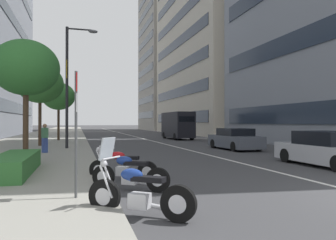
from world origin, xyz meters
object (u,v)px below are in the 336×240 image
Objects in this scene: motorcycle_second_in_row at (138,193)px; car_mid_block_traffic at (327,150)px; parking_sign_by_curb at (76,118)px; delivery_van_ahead at (178,125)px; motorcycle_by_sign_pole at (122,167)px; car_approaching_light at (235,140)px; street_lamp_with_banners at (71,75)px; pedestrian_on_plaza at (45,138)px; street_tree_near_plaza_corner at (40,84)px; street_tree_far_plaza at (59,96)px; street_tree_by_lamp_post at (26,68)px; motorcycle_mid_row at (129,174)px.

car_mid_block_traffic is at bearing -112.51° from motorcycle_second_in_row.
delivery_van_ahead is at bearing -21.87° from parking_sign_by_curb.
motorcycle_by_sign_pole is 0.72× the size of parking_sign_by_curb.
street_lamp_with_banners is (2.11, 10.42, 4.19)m from car_approaching_light.
delivery_van_ahead is 3.57× the size of pedestrian_on_plaza.
car_mid_block_traffic is 21.89m from delivery_van_ahead.
motorcycle_by_sign_pole is 24.60m from delivery_van_ahead.
street_tree_near_plaza_corner reaches higher than street_tree_far_plaza.
street_tree_by_lamp_post reaches higher than parking_sign_by_curb.
car_mid_block_traffic is at bearing 176.88° from delivery_van_ahead.
motorcycle_by_sign_pole is 22.08m from street_tree_far_plaza.
car_mid_block_traffic reaches higher than motorcycle_mid_row.
pedestrian_on_plaza reaches higher than motorcycle_second_in_row.
motorcycle_mid_row is 23.50m from street_tree_far_plaza.
motorcycle_mid_row is at bearing -48.43° from parking_sign_by_curb.
car_mid_block_traffic is 10.62m from parking_sign_by_curb.
street_lamp_with_banners reaches higher than motorcycle_second_in_row.
street_tree_near_plaza_corner is (15.76, 3.89, 4.09)m from motorcycle_mid_row.
street_tree_by_lamp_post reaches higher than car_approaching_light.
motorcycle_mid_row is 0.38× the size of street_tree_by_lamp_post.
street_tree_near_plaza_corner is (14.30, 3.89, 4.09)m from motorcycle_by_sign_pole.
motorcycle_second_in_row is at bearing 78.78° from pedestrian_on_plaza.
motorcycle_second_in_row is 0.41× the size of car_approaching_light.
parking_sign_by_curb is (1.29, 1.13, 1.43)m from motorcycle_second_in_row.
street_tree_near_plaza_corner is at bearing 8.53° from parking_sign_by_curb.
street_lamp_with_banners reaches higher than parking_sign_by_curb.
street_lamp_with_banners is 7.49m from street_tree_by_lamp_post.
delivery_van_ahead is 15.91m from street_lamp_with_banners.
delivery_van_ahead is 12.33m from street_tree_far_plaza.
delivery_van_ahead is at bearing -83.46° from street_tree_far_plaza.
street_tree_far_plaza reaches higher than motorcycle_mid_row.
street_tree_by_lamp_post is at bearing -23.52° from motorcycle_by_sign_pole.
car_mid_block_traffic is at bearing -135.70° from street_lamp_with_banners.
street_tree_far_plaza is (9.99, 1.33, -0.65)m from street_lamp_with_banners.
street_tree_far_plaza is at bearing 29.79° from car_mid_block_traffic.
car_approaching_light is at bearing -85.84° from motorcycle_second_in_row.
car_mid_block_traffic is at bearing -136.87° from street_tree_near_plaza_corner.
street_lamp_with_banners is at bearing -48.14° from motorcycle_mid_row.
street_lamp_with_banners is (13.00, 1.71, 4.43)m from motorcycle_mid_row.
motorcycle_second_in_row is at bearing -174.47° from street_lamp_with_banners.
motorcycle_second_in_row is 16.17m from street_lamp_with_banners.
street_tree_near_plaza_corner is 1.07× the size of street_tree_far_plaza.
motorcycle_second_in_row is 9.50m from street_tree_by_lamp_post.
street_tree_far_plaza is (24.18, 1.70, 2.32)m from parking_sign_by_curb.
street_tree_by_lamp_post reaches higher than car_mid_block_traffic.
pedestrian_on_plaza is (4.47, -0.32, -3.08)m from street_tree_by_lamp_post.
street_tree_near_plaza_corner is (2.76, 2.17, -0.35)m from street_lamp_with_banners.
street_tree_near_plaza_corner is (18.24, 3.67, 4.05)m from motorcycle_second_in_row.
street_tree_by_lamp_post is 17.26m from street_tree_far_plaza.
street_tree_far_plaza reaches higher than car_mid_block_traffic.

